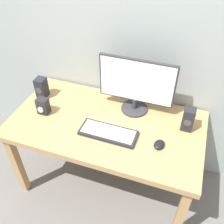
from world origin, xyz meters
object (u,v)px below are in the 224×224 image
object	(u,v)px
keyboard_primary	(108,133)
monitor	(136,84)
speaker_left	(42,88)
desk	(106,130)
mouse	(159,145)
speaker_right	(188,119)
audio_controller	(43,106)

from	to	relation	value
keyboard_primary	monitor	bearing A→B (deg)	73.11
monitor	keyboard_primary	size ratio (longest dim) A/B	1.39
monitor	speaker_left	world-z (taller)	monitor
desk	mouse	xyz separation A→B (m)	(0.42, -0.10, 0.09)
desk	keyboard_primary	bearing A→B (deg)	-61.98
speaker_right	keyboard_primary	bearing A→B (deg)	-154.73
audio_controller	speaker_left	bearing A→B (deg)	122.78
speaker_right	speaker_left	size ratio (longest dim) A/B	1.05
mouse	keyboard_primary	bearing A→B (deg)	-163.77
audio_controller	speaker_right	bearing A→B (deg)	9.99
mouse	speaker_left	size ratio (longest dim) A/B	0.55
keyboard_primary	speaker_left	world-z (taller)	speaker_left
monitor	speaker_right	size ratio (longest dim) A/B	3.16
monitor	speaker_left	distance (m)	0.78
speaker_right	speaker_left	world-z (taller)	speaker_right
desk	speaker_left	size ratio (longest dim) A/B	8.38
monitor	speaker_right	bearing A→B (deg)	-12.63
monitor	mouse	xyz separation A→B (m)	(0.26, -0.33, -0.21)
monitor	speaker_left	xyz separation A→B (m)	(-0.77, -0.10, -0.15)
speaker_right	audio_controller	xyz separation A→B (m)	(-1.06, -0.19, -0.02)
desk	keyboard_primary	xyz separation A→B (m)	(0.06, -0.10, 0.09)
desk	monitor	size ratio (longest dim) A/B	2.52
monitor	keyboard_primary	bearing A→B (deg)	-106.89
desk	speaker_right	world-z (taller)	speaker_right
keyboard_primary	speaker_left	distance (m)	0.71
keyboard_primary	speaker_left	size ratio (longest dim) A/B	2.39
monitor	speaker_left	size ratio (longest dim) A/B	3.32
speaker_right	speaker_left	bearing A→B (deg)	-179.84
desk	monitor	xyz separation A→B (m)	(0.16, 0.23, 0.31)
speaker_right	mouse	bearing A→B (deg)	-122.67
desk	mouse	bearing A→B (deg)	-13.17
speaker_right	audio_controller	distance (m)	1.07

